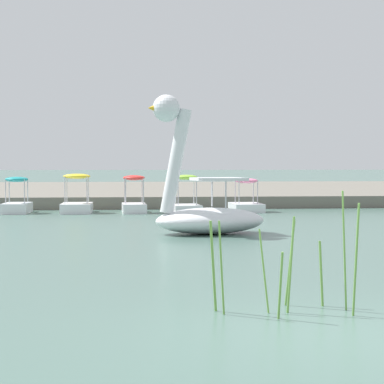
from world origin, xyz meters
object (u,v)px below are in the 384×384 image
Objects in this scene: pedal_boat_pink at (246,202)px; pedal_boat_yellow at (77,201)px; pedal_boat_red at (134,200)px; pedal_boat_teal at (17,202)px; swan_boat at (204,205)px; pedal_boat_lime at (186,202)px.

pedal_boat_pink is 0.98× the size of pedal_boat_yellow.
pedal_boat_red is 4.56m from pedal_boat_teal.
swan_boat is at bearing -56.91° from pedal_boat_teal.
pedal_boat_teal reaches higher than pedal_boat_pink.
pedal_boat_pink is at bearing 2.68° from pedal_boat_red.
pedal_boat_yellow is at bearing 174.43° from pedal_boat_red.
pedal_boat_pink is 1.04× the size of pedal_boat_teal.
pedal_boat_teal is (-6.63, 0.09, 0.01)m from pedal_boat_lime.
swan_boat is 1.89× the size of pedal_boat_yellow.
pedal_boat_lime is (-2.43, -0.03, 0.02)m from pedal_boat_pink.
pedal_boat_pink is 4.51m from pedal_boat_red.
pedal_boat_pink is at bearing -0.06° from pedal_boat_yellow.
pedal_boat_pink is 9.05m from pedal_boat_teal.
swan_boat is 2.14× the size of pedal_boat_red.
pedal_boat_red is at bearing -3.40° from pedal_boat_teal.
pedal_boat_red is at bearing -5.57° from pedal_boat_yellow.
pedal_boat_lime is 4.31m from pedal_boat_yellow.
pedal_boat_red is (-1.66, 9.26, -0.32)m from swan_boat.
pedal_boat_yellow is (-2.23, 0.22, -0.02)m from pedal_boat_red.
pedal_boat_red reaches higher than pedal_boat_teal.
swan_boat is at bearing -67.69° from pedal_boat_yellow.
pedal_boat_lime is (0.42, 9.44, -0.39)m from swan_boat.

